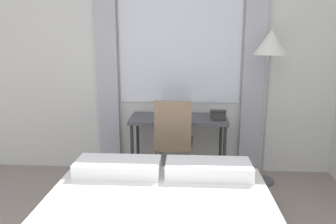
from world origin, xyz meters
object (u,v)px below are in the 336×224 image
object	(u,v)px
desk_chair	(174,138)
book	(169,117)
telephone	(218,115)
standing_lamp	(270,54)
desk	(179,124)

from	to	relation	value
desk_chair	book	bearing A→B (deg)	112.30
desk_chair	telephone	xyz separation A→B (m)	(0.48, 0.15, 0.22)
desk_chair	book	distance (m)	0.26
standing_lamp	book	size ratio (longest dim) A/B	5.57
desk_chair	standing_lamp	size ratio (longest dim) A/B	0.58
desk	standing_lamp	distance (m)	1.22
desk	standing_lamp	xyz separation A→B (m)	(0.95, -0.02, 0.77)
book	desk_chair	bearing A→B (deg)	-70.04
standing_lamp	book	xyz separation A→B (m)	(-1.05, -0.02, -0.68)
desk	standing_lamp	bearing A→B (deg)	-1.18
desk_chair	book	size ratio (longest dim) A/B	3.26
desk_chair	book	xyz separation A→B (m)	(-0.06, 0.16, 0.20)
desk	telephone	world-z (taller)	telephone
desk	book	world-z (taller)	book
desk	desk_chair	distance (m)	0.23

